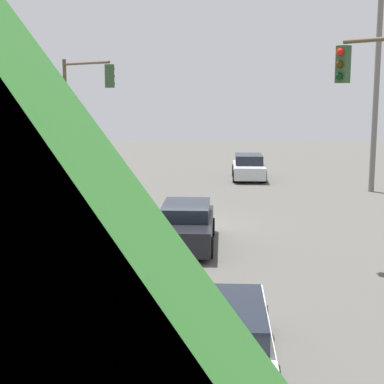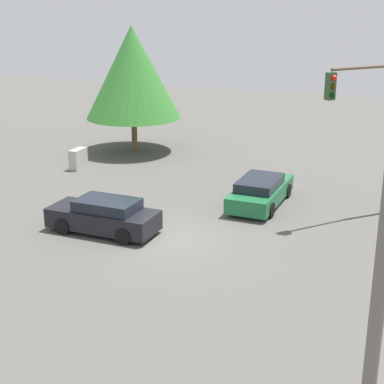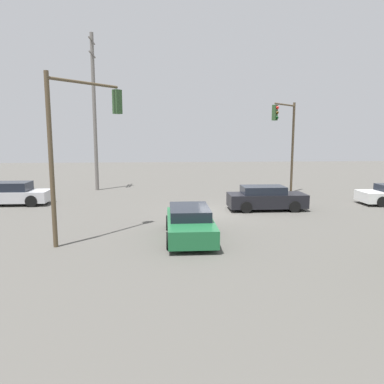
% 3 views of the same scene
% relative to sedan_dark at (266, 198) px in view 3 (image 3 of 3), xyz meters
% --- Properties ---
extents(ground_plane, '(80.00, 80.00, 0.00)m').
position_rel_sedan_dark_xyz_m(ground_plane, '(0.25, -2.65, -0.68)').
color(ground_plane, '#54514C').
extents(sedan_dark, '(1.89, 4.46, 1.40)m').
position_rel_sedan_dark_xyz_m(sedan_dark, '(0.00, 0.00, 0.00)').
color(sedan_dark, black).
rests_on(sedan_dark, ground_plane).
extents(sedan_silver, '(1.91, 4.21, 1.43)m').
position_rel_sedan_dark_xyz_m(sedan_silver, '(-2.73, -15.34, 0.01)').
color(sedan_silver, silver).
rests_on(sedan_silver, ground_plane).
extents(sedan_green, '(4.80, 2.00, 1.30)m').
position_rel_sedan_dark_xyz_m(sedan_green, '(5.69, -4.83, -0.04)').
color(sedan_green, '#1E6638').
rests_on(sedan_green, ground_plane).
extents(traffic_signal_main, '(2.98, 2.52, 6.66)m').
position_rel_sedan_dark_xyz_m(traffic_signal_main, '(5.58, -9.28, 3.85)').
color(traffic_signal_main, brown).
rests_on(traffic_signal_main, ground_plane).
extents(traffic_signal_cross, '(2.41, 2.38, 6.73)m').
position_rel_sedan_dark_xyz_m(traffic_signal_cross, '(-5.88, 2.99, 3.85)').
color(traffic_signal_cross, brown).
rests_on(traffic_signal_cross, ground_plane).
extents(utility_pole_tall, '(2.20, 0.28, 11.97)m').
position_rel_sedan_dark_xyz_m(utility_pole_tall, '(-8.86, -11.26, 5.61)').
color(utility_pole_tall, slate).
rests_on(utility_pole_tall, ground_plane).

